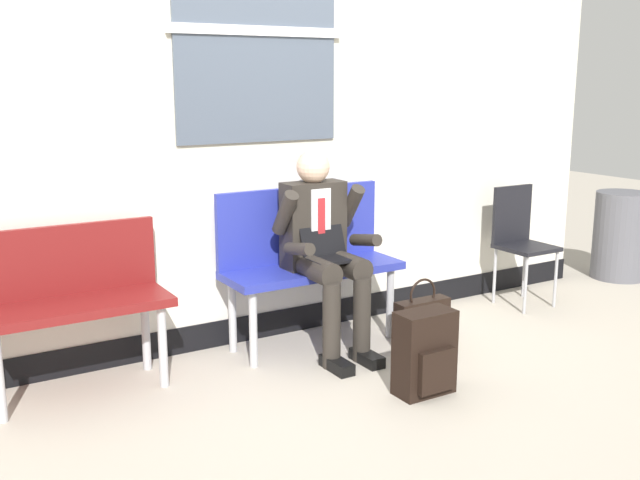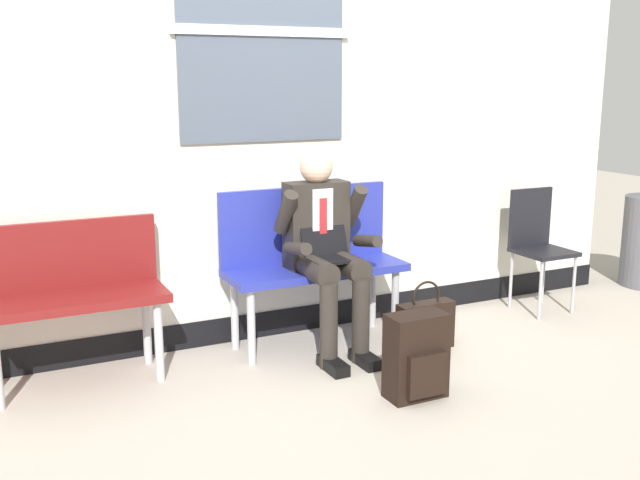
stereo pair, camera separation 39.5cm
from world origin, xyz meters
TOP-DOWN VIEW (x-y plane):
  - ground_plane at (0.00, 0.00)m, footprint 18.00×18.00m
  - station_wall at (-0.00, 0.72)m, footprint 5.70×0.16m
  - bench_with_person at (0.14, 0.46)m, footprint 1.18×0.42m
  - bench_empty at (-1.37, 0.44)m, footprint 1.02×0.42m
  - person_seated at (0.14, 0.25)m, footprint 0.57×0.70m
  - backpack at (0.27, -0.62)m, footprint 0.33×0.22m
  - handbag at (0.74, -0.01)m, footprint 0.39×0.11m
  - folding_chair at (1.97, 0.36)m, footprint 0.38×0.38m
  - trash_bin at (3.28, 0.43)m, footprint 0.46×0.46m

SIDE VIEW (x-z plane):
  - ground_plane at x=0.00m, z-range 0.00..0.00m
  - handbag at x=0.74m, z-range -0.06..0.39m
  - backpack at x=0.27m, z-range -0.01..0.47m
  - trash_bin at x=3.28m, z-range 0.00..0.76m
  - folding_chair at x=1.97m, z-range 0.09..1.00m
  - bench_empty at x=-1.37m, z-range 0.10..1.02m
  - bench_with_person at x=0.14m, z-range 0.09..1.11m
  - person_seated at x=0.14m, z-range 0.05..1.33m
  - station_wall at x=0.00m, z-range -0.01..3.08m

